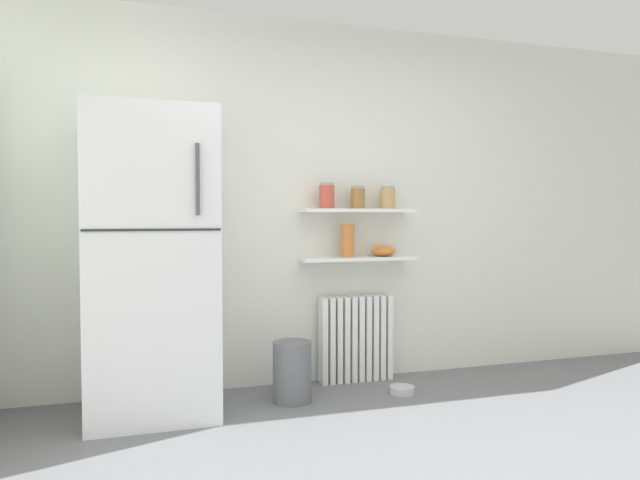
{
  "coord_description": "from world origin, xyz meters",
  "views": [
    {
      "loc": [
        -1.33,
        -2.07,
        1.21
      ],
      "look_at": [
        -0.15,
        1.6,
        1.05
      ],
      "focal_mm": 33.06,
      "sensor_mm": 36.0,
      "label": 1
    }
  ],
  "objects_px": {
    "vase": "(347,241)",
    "pet_food_bowl": "(402,390)",
    "refrigerator": "(151,263)",
    "radiator": "(356,338)",
    "storage_jar_0": "(327,196)",
    "storage_jar_2": "(388,198)",
    "shelf_bowl": "(384,251)",
    "storage_jar_1": "(358,198)",
    "trash_bin": "(292,372)"
  },
  "relations": [
    {
      "from": "storage_jar_2",
      "to": "pet_food_bowl",
      "type": "xyz_separation_m",
      "value": [
        -0.05,
        -0.36,
        -1.32
      ]
    },
    {
      "from": "refrigerator",
      "to": "vase",
      "type": "height_order",
      "value": "refrigerator"
    },
    {
      "from": "trash_bin",
      "to": "radiator",
      "type": "bearing_deg",
      "value": 30.1
    },
    {
      "from": "vase",
      "to": "radiator",
      "type": "bearing_deg",
      "value": 21.13
    },
    {
      "from": "refrigerator",
      "to": "storage_jar_1",
      "type": "xyz_separation_m",
      "value": [
        1.44,
        0.25,
        0.42
      ]
    },
    {
      "from": "refrigerator",
      "to": "pet_food_bowl",
      "type": "bearing_deg",
      "value": -4.07
    },
    {
      "from": "vase",
      "to": "trash_bin",
      "type": "height_order",
      "value": "vase"
    },
    {
      "from": "refrigerator",
      "to": "radiator",
      "type": "bearing_deg",
      "value": 10.94
    },
    {
      "from": "refrigerator",
      "to": "radiator",
      "type": "height_order",
      "value": "refrigerator"
    },
    {
      "from": "radiator",
      "to": "trash_bin",
      "type": "bearing_deg",
      "value": -149.9
    },
    {
      "from": "storage_jar_0",
      "to": "shelf_bowl",
      "type": "distance_m",
      "value": 0.6
    },
    {
      "from": "vase",
      "to": "trash_bin",
      "type": "bearing_deg",
      "value": -148.61
    },
    {
      "from": "storage_jar_0",
      "to": "vase",
      "type": "distance_m",
      "value": 0.36
    },
    {
      "from": "storage_jar_1",
      "to": "pet_food_bowl",
      "type": "height_order",
      "value": "storage_jar_1"
    },
    {
      "from": "refrigerator",
      "to": "pet_food_bowl",
      "type": "relative_size",
      "value": 10.93
    },
    {
      "from": "storage_jar_0",
      "to": "pet_food_bowl",
      "type": "distance_m",
      "value": 1.44
    },
    {
      "from": "pet_food_bowl",
      "to": "trash_bin",
      "type": "bearing_deg",
      "value": 175.23
    },
    {
      "from": "storage_jar_0",
      "to": "storage_jar_2",
      "type": "distance_m",
      "value": 0.47
    },
    {
      "from": "vase",
      "to": "pet_food_bowl",
      "type": "height_order",
      "value": "vase"
    },
    {
      "from": "radiator",
      "to": "storage_jar_1",
      "type": "height_order",
      "value": "storage_jar_1"
    },
    {
      "from": "storage_jar_0",
      "to": "storage_jar_2",
      "type": "bearing_deg",
      "value": 0.0
    },
    {
      "from": "storage_jar_2",
      "to": "storage_jar_0",
      "type": "bearing_deg",
      "value": 180.0
    },
    {
      "from": "storage_jar_0",
      "to": "trash_bin",
      "type": "relative_size",
      "value": 0.47
    },
    {
      "from": "trash_bin",
      "to": "shelf_bowl",
      "type": "bearing_deg",
      "value": 21.17
    },
    {
      "from": "storage_jar_0",
      "to": "trash_bin",
      "type": "height_order",
      "value": "storage_jar_0"
    },
    {
      "from": "storage_jar_2",
      "to": "pet_food_bowl",
      "type": "distance_m",
      "value": 1.37
    },
    {
      "from": "refrigerator",
      "to": "vase",
      "type": "relative_size",
      "value": 7.8
    },
    {
      "from": "radiator",
      "to": "pet_food_bowl",
      "type": "xyz_separation_m",
      "value": [
        0.18,
        -0.39,
        -0.29
      ]
    },
    {
      "from": "storage_jar_0",
      "to": "trash_bin",
      "type": "bearing_deg",
      "value": -138.12
    },
    {
      "from": "storage_jar_0",
      "to": "shelf_bowl",
      "type": "xyz_separation_m",
      "value": [
        0.44,
        -0.0,
        -0.4
      ]
    },
    {
      "from": "radiator",
      "to": "pet_food_bowl",
      "type": "height_order",
      "value": "radiator"
    },
    {
      "from": "radiator",
      "to": "storage_jar_1",
      "type": "bearing_deg",
      "value": -90.0
    },
    {
      "from": "radiator",
      "to": "shelf_bowl",
      "type": "xyz_separation_m",
      "value": [
        0.21,
        -0.03,
        0.64
      ]
    },
    {
      "from": "storage_jar_2",
      "to": "radiator",
      "type": "bearing_deg",
      "value": 172.74
    },
    {
      "from": "storage_jar_1",
      "to": "pet_food_bowl",
      "type": "distance_m",
      "value": 1.38
    },
    {
      "from": "pet_food_bowl",
      "to": "shelf_bowl",
      "type": "bearing_deg",
      "value": 86.49
    },
    {
      "from": "storage_jar_0",
      "to": "vase",
      "type": "xyz_separation_m",
      "value": [
        0.16,
        -0.0,
        -0.32
      ]
    },
    {
      "from": "storage_jar_0",
      "to": "storage_jar_2",
      "type": "height_order",
      "value": "storage_jar_0"
    },
    {
      "from": "radiator",
      "to": "trash_bin",
      "type": "distance_m",
      "value": 0.67
    },
    {
      "from": "shelf_bowl",
      "to": "trash_bin",
      "type": "xyz_separation_m",
      "value": [
        -0.78,
        -0.3,
        -0.75
      ]
    },
    {
      "from": "shelf_bowl",
      "to": "trash_bin",
      "type": "bearing_deg",
      "value": -158.83
    },
    {
      "from": "storage_jar_2",
      "to": "pet_food_bowl",
      "type": "relative_size",
      "value": 0.98
    },
    {
      "from": "pet_food_bowl",
      "to": "storage_jar_0",
      "type": "bearing_deg",
      "value": 139.03
    },
    {
      "from": "radiator",
      "to": "storage_jar_2",
      "type": "xyz_separation_m",
      "value": [
        0.24,
        -0.03,
        1.03
      ]
    },
    {
      "from": "pet_food_bowl",
      "to": "vase",
      "type": "bearing_deg",
      "value": 125.7
    },
    {
      "from": "storage_jar_0",
      "to": "storage_jar_2",
      "type": "xyz_separation_m",
      "value": [
        0.47,
        0.0,
        -0.01
      ]
    },
    {
      "from": "pet_food_bowl",
      "to": "storage_jar_2",
      "type": "bearing_deg",
      "value": 82.02
    },
    {
      "from": "trash_bin",
      "to": "pet_food_bowl",
      "type": "bearing_deg",
      "value": -4.77
    },
    {
      "from": "vase",
      "to": "trash_bin",
      "type": "relative_size",
      "value": 0.6
    },
    {
      "from": "vase",
      "to": "pet_food_bowl",
      "type": "relative_size",
      "value": 1.4
    }
  ]
}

